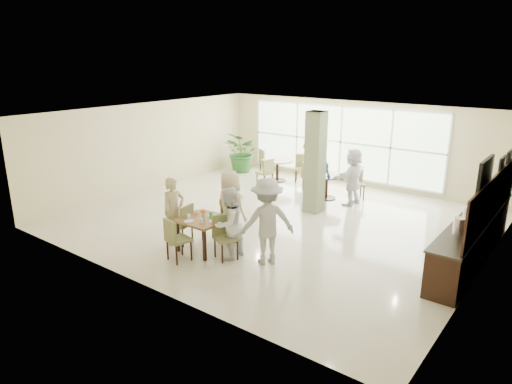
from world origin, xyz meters
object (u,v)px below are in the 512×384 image
Objects in this scene: adult_a at (317,174)px; adult_standing at (312,156)px; teen_far at (230,206)px; potted_plant at (243,152)px; teen_standing at (267,221)px; adult_b at (353,177)px; round_table_right at (327,181)px; teen_left at (174,211)px; main_table at (203,222)px; teen_right at (228,223)px; round_table_left at (277,165)px; buffet_counter at (474,235)px.

adult_standing is (-1.34, 1.98, 0.02)m from adult_a.
teen_far is at bearing -70.46° from adult_a.
adult_a is at bearing -23.23° from potted_plant.
teen_far is 0.87× the size of adult_standing.
teen_standing is 1.10× the size of adult_b.
teen_standing reaches higher than teen_far.
teen_far is 0.89× the size of adult_a.
round_table_right is 0.60× the size of teen_far.
teen_left is at bearing -101.88° from round_table_right.
adult_a reaches higher than potted_plant.
main_table is at bearing 85.19° from teen_far.
teen_standing is at bearing -75.71° from round_table_right.
teen_standing reaches higher than round_table_right.
teen_right is 0.94× the size of adult_b.
round_table_left is 0.74× the size of potted_plant.
teen_left is at bearing -81.21° from adult_a.
buffet_counter is at bearing -21.74° from round_table_left.
round_table_right is at bearing 156.61° from buffet_counter.
main_table is 0.50× the size of adult_standing.
adult_a is at bearing -82.50° from round_table_right.
teen_left is 1.30m from teen_far.
adult_b is (-3.74, 1.93, 0.28)m from buffet_counter.
teen_far is 0.91× the size of teen_standing.
potted_plant is at bearing -10.09° from adult_standing.
main_table is at bearing -71.17° from adult_a.
teen_left is at bearing 77.78° from adult_standing.
round_table_left is at bearing -102.75° from adult_b.
round_table_left is at bearing 171.57° from adult_a.
buffet_counter is at bearing 167.54° from teen_standing.
adult_b is (1.05, 4.24, -0.00)m from teen_far.
teen_far is at bearing 81.83° from main_table.
round_table_left is 0.60× the size of teen_standing.
teen_right is at bearing -61.76° from adult_a.
main_table is 0.58× the size of teen_far.
adult_standing reaches higher than adult_b.
teen_far is at bearing -154.24° from buffet_counter.
teen_right is 0.83× the size of adult_a.
teen_far reaches higher than main_table.
teen_left is 0.94× the size of adult_b.
buffet_counter is 3.14× the size of potted_plant.
teen_standing reaches higher than main_table.
teen_far is at bearing -36.76° from teen_left.
adult_a is at bearing -45.84° from adult_b.
adult_a is (0.10, -0.77, 0.39)m from round_table_right.
teen_far reaches higher than adult_b.
round_table_left is 1.27m from adult_standing.
adult_b is at bearing -137.59° from teen_standing.
potted_plant reaches higher than round_table_right.
round_table_left is 2.49m from round_table_right.
adult_standing reaches higher than teen_standing.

